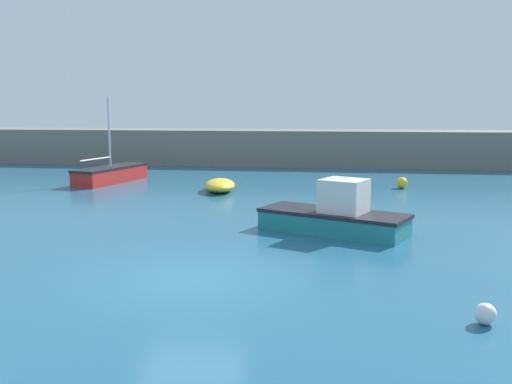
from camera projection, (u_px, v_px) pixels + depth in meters
The scene contains 7 objects.
ground_plane at pixel (191, 282), 14.00m from camera, with size 120.00×120.00×0.20m, color #235B7A.
harbor_breakwater at pixel (282, 147), 40.29m from camera, with size 57.81×3.71×2.46m, color slate.
rowboat_blue_near at pixel (220, 185), 28.01m from camera, with size 1.91×3.10×0.61m.
motorboat_grey_hull at pixel (336, 215), 18.88m from camera, with size 5.20×3.66×1.81m.
sailboat_twin_hulled at pixel (111, 174), 31.17m from camera, with size 2.76×5.20×4.67m.
mooring_buoy_white at pixel (485, 314), 10.99m from camera, with size 0.42×0.42×0.42m, color white.
mooring_buoy_yellow at pixel (402, 183), 29.01m from camera, with size 0.57×0.57×0.57m, color yellow.
Camera 1 is at (3.33, -13.19, 4.20)m, focal length 40.00 mm.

